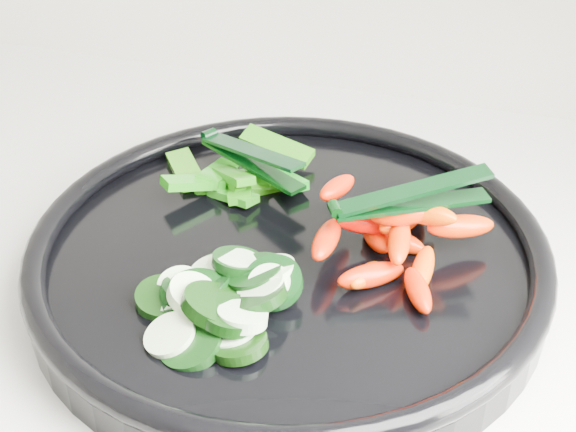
% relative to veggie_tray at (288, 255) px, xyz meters
% --- Properties ---
extents(veggie_tray, '(0.44, 0.44, 0.04)m').
position_rel_veggie_tray_xyz_m(veggie_tray, '(0.00, 0.00, 0.00)').
color(veggie_tray, black).
rests_on(veggie_tray, counter).
extents(cucumber_pile, '(0.12, 0.13, 0.04)m').
position_rel_veggie_tray_xyz_m(cucumber_pile, '(-0.02, -0.07, 0.01)').
color(cucumber_pile, black).
rests_on(cucumber_pile, veggie_tray).
extents(carrot_pile, '(0.13, 0.15, 0.05)m').
position_rel_veggie_tray_xyz_m(carrot_pile, '(0.07, 0.02, 0.02)').
color(carrot_pile, '#FF5D00').
rests_on(carrot_pile, veggie_tray).
extents(pepper_pile, '(0.13, 0.11, 0.04)m').
position_rel_veggie_tray_xyz_m(pepper_pile, '(-0.07, 0.07, 0.01)').
color(pepper_pile, '#0E6C0A').
rests_on(pepper_pile, veggie_tray).
extents(tong_carrot, '(0.11, 0.07, 0.02)m').
position_rel_veggie_tray_xyz_m(tong_carrot, '(0.08, 0.02, 0.05)').
color(tong_carrot, black).
rests_on(tong_carrot, carrot_pile).
extents(tong_pepper, '(0.11, 0.07, 0.02)m').
position_rel_veggie_tray_xyz_m(tong_pepper, '(-0.06, 0.08, 0.03)').
color(tong_pepper, black).
rests_on(tong_pepper, pepper_pile).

